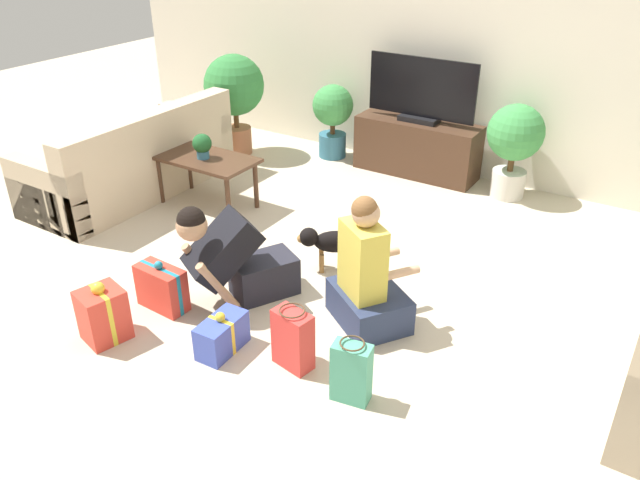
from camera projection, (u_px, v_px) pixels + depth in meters
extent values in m
plane|color=beige|center=(322.00, 288.00, 4.53)|extent=(16.00, 16.00, 0.00)
cube|color=silver|center=(472.00, 43.00, 5.85)|extent=(8.40, 0.06, 2.60)
cube|color=#C6B293|center=(131.00, 171.00, 5.96)|extent=(0.86, 2.00, 0.40)
cube|color=#C6B293|center=(150.00, 136.00, 5.60)|extent=(0.20, 2.00, 0.42)
cube|color=#C6B293|center=(196.00, 135.00, 6.59)|extent=(0.86, 0.16, 0.58)
cube|color=#C6B293|center=(46.00, 196.00, 5.24)|extent=(0.86, 0.16, 0.58)
cube|color=#E5566B|center=(136.00, 138.00, 5.73)|extent=(0.18, 0.34, 0.32)
cube|color=#472D1E|center=(205.00, 159.00, 5.55)|extent=(0.93, 0.51, 0.03)
cylinder|color=#472D1E|center=(160.00, 180.00, 5.71)|extent=(0.04, 0.04, 0.44)
cylinder|color=#472D1E|center=(228.00, 200.00, 5.33)|extent=(0.04, 0.04, 0.44)
cylinder|color=#472D1E|center=(189.00, 167.00, 6.00)|extent=(0.04, 0.04, 0.44)
cylinder|color=#472D1E|center=(256.00, 185.00, 5.62)|extent=(0.04, 0.04, 0.44)
cube|color=#472D1E|center=(417.00, 148.00, 6.30)|extent=(1.24, 0.41, 0.55)
cube|color=black|center=(419.00, 119.00, 6.16)|extent=(0.39, 0.20, 0.05)
cube|color=black|center=(422.00, 87.00, 6.01)|extent=(1.11, 0.03, 0.57)
cylinder|color=#A36042|center=(238.00, 140.00, 6.89)|extent=(0.31, 0.31, 0.29)
cylinder|color=brown|center=(236.00, 119.00, 6.77)|extent=(0.06, 0.06, 0.19)
sphere|color=#337F3D|center=(234.00, 85.00, 6.59)|extent=(0.64, 0.64, 0.64)
cylinder|color=#336B84|center=(332.00, 145.00, 6.80)|extent=(0.29, 0.29, 0.26)
cylinder|color=brown|center=(333.00, 128.00, 6.71)|extent=(0.05, 0.05, 0.13)
sphere|color=#3D8E47|center=(333.00, 105.00, 6.59)|extent=(0.43, 0.43, 0.43)
cylinder|color=beige|center=(508.00, 183.00, 5.88)|extent=(0.31, 0.31, 0.26)
cylinder|color=brown|center=(511.00, 163.00, 5.78)|extent=(0.06, 0.06, 0.15)
sphere|color=#3D8E47|center=(516.00, 132.00, 5.64)|extent=(0.51, 0.51, 0.51)
cube|color=#23232D|center=(264.00, 276.00, 4.41)|extent=(0.46, 0.52, 0.28)
cube|color=black|center=(222.00, 249.00, 4.15)|extent=(0.52, 0.60, 0.47)
sphere|color=tan|center=(192.00, 226.00, 3.96)|extent=(0.20, 0.20, 0.20)
sphere|color=black|center=(191.00, 221.00, 3.94)|extent=(0.19, 0.19, 0.19)
cylinder|color=tan|center=(203.00, 267.00, 4.30)|extent=(0.18, 0.27, 0.42)
cylinder|color=tan|center=(218.00, 287.00, 4.08)|extent=(0.18, 0.27, 0.42)
cube|color=#283351|center=(369.00, 306.00, 4.12)|extent=(0.65, 0.62, 0.24)
cube|color=gold|center=(363.00, 260.00, 3.93)|extent=(0.38, 0.34, 0.49)
sphere|color=tan|center=(366.00, 213.00, 3.77)|extent=(0.18, 0.18, 0.18)
sphere|color=brown|center=(365.00, 209.00, 3.75)|extent=(0.16, 0.16, 0.16)
cylinder|color=tan|center=(400.00, 273.00, 3.93)|extent=(0.19, 0.25, 0.06)
cylinder|color=tan|center=(381.00, 254.00, 4.13)|extent=(0.19, 0.25, 0.06)
ellipsoid|color=black|center=(336.00, 242.00, 4.65)|extent=(0.36, 0.31, 0.17)
sphere|color=black|center=(309.00, 237.00, 4.62)|extent=(0.14, 0.14, 0.14)
sphere|color=olive|center=(301.00, 239.00, 4.63)|extent=(0.06, 0.06, 0.06)
cylinder|color=black|center=(361.00, 237.00, 4.64)|extent=(0.09, 0.07, 0.11)
cylinder|color=olive|center=(321.00, 257.00, 4.76)|extent=(0.04, 0.04, 0.15)
cylinder|color=olive|center=(322.00, 263.00, 4.68)|extent=(0.04, 0.04, 0.15)
cylinder|color=olive|center=(349.00, 257.00, 4.77)|extent=(0.04, 0.04, 0.15)
cylinder|color=olive|center=(350.00, 263.00, 4.69)|extent=(0.04, 0.04, 0.15)
cube|color=#3D51BC|center=(222.00, 335.00, 3.85)|extent=(0.19, 0.35, 0.23)
cube|color=yellow|center=(222.00, 335.00, 3.85)|extent=(0.18, 0.04, 0.23)
sphere|color=yellow|center=(220.00, 317.00, 3.79)|extent=(0.06, 0.06, 0.06)
cube|color=red|center=(103.00, 315.00, 3.94)|extent=(0.30, 0.32, 0.35)
cube|color=yellow|center=(103.00, 315.00, 3.94)|extent=(0.24, 0.09, 0.35)
sphere|color=yellow|center=(98.00, 288.00, 3.84)|extent=(0.08, 0.08, 0.08)
cube|color=red|center=(162.00, 288.00, 4.25)|extent=(0.37, 0.18, 0.31)
cube|color=teal|center=(162.00, 288.00, 4.25)|extent=(0.36, 0.05, 0.31)
sphere|color=teal|center=(158.00, 265.00, 4.16)|extent=(0.06, 0.06, 0.06)
cube|color=red|center=(293.00, 339.00, 3.69)|extent=(0.26, 0.17, 0.38)
torus|color=#4C3823|center=(292.00, 310.00, 3.59)|extent=(0.18, 0.18, 0.01)
cube|color=#4CA384|center=(351.00, 373.00, 3.44)|extent=(0.23, 0.15, 0.37)
torus|color=#4C3823|center=(352.00, 343.00, 3.34)|extent=(0.16, 0.16, 0.01)
cylinder|color=#336B84|center=(203.00, 154.00, 5.50)|extent=(0.11, 0.11, 0.07)
sphere|color=#1E5628|center=(202.00, 143.00, 5.45)|extent=(0.17, 0.17, 0.17)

